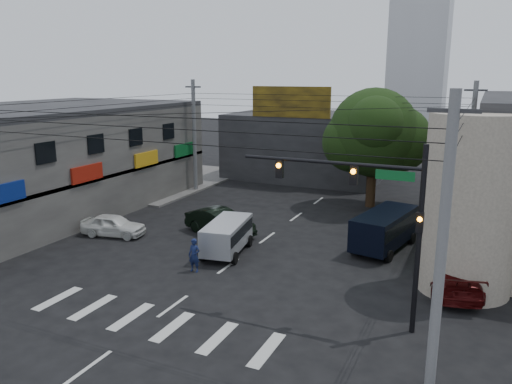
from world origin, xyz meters
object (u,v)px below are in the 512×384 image
Objects in this scene: traffic_gantry at (374,205)px; utility_pole_far_left at (194,136)px; dark_sedan at (220,222)px; maroon_sedan at (451,273)px; silver_minivan at (227,238)px; white_compact at (113,225)px; navy_van at (385,231)px; utility_pole_near_right at (442,250)px; utility_pole_far_right at (470,153)px; street_tree at (374,133)px; traffic_officer at (194,255)px.

traffic_gantry is 0.78× the size of utility_pole_far_left.
utility_pole_far_left reaches higher than dark_sedan.
silver_minivan reaches higher than maroon_sedan.
silver_minivan is (7.72, 0.18, 0.23)m from white_compact.
navy_van reaches higher than white_compact.
utility_pole_far_right is at bearing 90.00° from utility_pole_near_right.
maroon_sedan is (13.43, -2.68, -0.01)m from dark_sedan.
utility_pole_far_left reaches higher than street_tree.
traffic_gantry is 13.70m from dark_sedan.
utility_pole_far_left is at bearing 27.96° from silver_minivan.
street_tree is 0.95× the size of utility_pole_near_right.
navy_van is at bearing -115.33° from utility_pole_far_right.
traffic_gantry reaches higher than dark_sedan.
utility_pole_near_right is at bearing -52.58° from traffic_gantry.
utility_pole_far_left is 16.04m from silver_minivan.
navy_van is at bearing -24.86° from utility_pole_far_left.
white_compact is at bearing 157.59° from traffic_officer.
dark_sedan is at bearing 110.25° from navy_van.
utility_pole_far_left is at bearing 135.69° from utility_pole_near_right.
utility_pole_near_right is at bearing -73.18° from street_tree.
white_compact is 7.98m from traffic_officer.
maroon_sedan is (0.00, -12.23, -3.83)m from utility_pole_far_right.
utility_pole_near_right reaches higher than white_compact.
maroon_sedan is at bearing -63.84° from street_tree.
white_compact is at bearing 164.77° from traffic_gantry.
street_tree reaches higher than dark_sedan.
silver_minivan is at bearing -132.84° from utility_pole_far_right.
street_tree is 1.74× the size of dark_sedan.
traffic_gantry is 17.21m from utility_pole_far_right.
utility_pole_far_right reaches higher than traffic_officer.
street_tree is at bearing 27.89° from navy_van.
navy_van is at bearing 40.98° from traffic_officer.
white_compact is (-5.74, -2.97, -0.11)m from dark_sedan.
utility_pole_far_left is (-18.32, 17.00, -0.23)m from traffic_gantry.
navy_van is at bearing -73.13° from street_tree.
traffic_officer reaches higher than white_compact.
traffic_officer is (-11.69, -15.32, -3.75)m from utility_pole_far_right.
traffic_gantry is at bearing -78.01° from street_tree.
silver_minivan is (-4.94, -13.34, -4.58)m from street_tree.
navy_van is 3.29× the size of traffic_officer.
street_tree is 6.63m from utility_pole_far_right.
utility_pole_near_right and utility_pole_far_left have the same top height.
white_compact is 19.17m from maroon_sedan.
white_compact is 0.74× the size of navy_van.
silver_minivan reaches higher than traffic_officer.
street_tree reaches higher than traffic_officer.
utility_pole_far_right is at bearing -104.48° from maroon_sedan.
utility_pole_far_left is 1.65× the size of navy_van.
utility_pole_far_right is at bearing 81.06° from traffic_gantry.
utility_pole_far_right reaches higher than dark_sedan.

